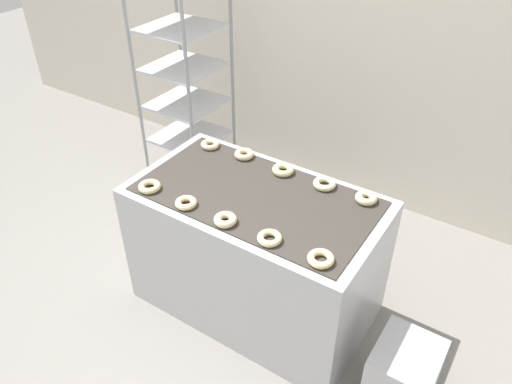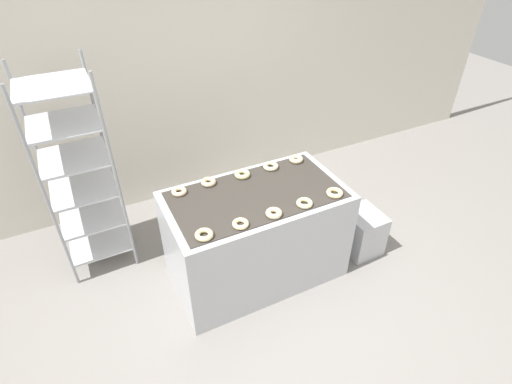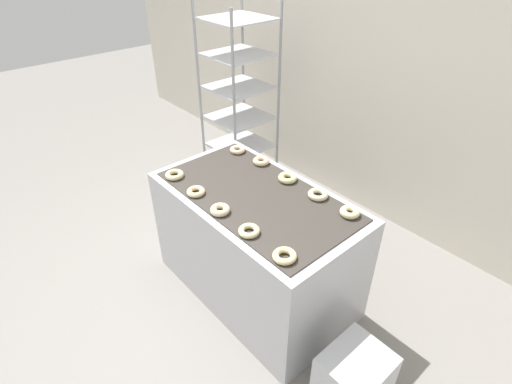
{
  "view_description": "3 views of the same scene",
  "coord_description": "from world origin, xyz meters",
  "px_view_note": "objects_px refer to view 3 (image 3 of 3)",
  "views": [
    {
      "loc": [
        1.19,
        -1.19,
        2.44
      ],
      "look_at": [
        0.0,
        0.64,
        0.86
      ],
      "focal_mm": 35.0,
      "sensor_mm": 36.0,
      "label": 1
    },
    {
      "loc": [
        -1.09,
        -1.55,
        2.64
      ],
      "look_at": [
        0.0,
        0.64,
        0.86
      ],
      "focal_mm": 28.0,
      "sensor_mm": 36.0,
      "label": 2
    },
    {
      "loc": [
        1.56,
        -0.73,
        2.27
      ],
      "look_at": [
        0.0,
        0.64,
        0.86
      ],
      "focal_mm": 28.0,
      "sensor_mm": 36.0,
      "label": 3
    }
  ],
  "objects_px": {
    "donut_near_rightmost": "(285,256)",
    "donut_far_right": "(318,194)",
    "donut_far_left": "(261,161)",
    "glaze_bin": "(353,381)",
    "fryer_machine": "(256,245)",
    "donut_near_left": "(196,192)",
    "donut_far_leftmost": "(238,150)",
    "donut_near_leftmost": "(175,175)",
    "donut_far_rightmost": "(350,212)",
    "baking_rack_cart": "(239,103)",
    "donut_near_center": "(220,209)",
    "donut_near_right": "(249,231)",
    "donut_far_center": "(287,178)"
  },
  "relations": [
    {
      "from": "donut_near_rightmost",
      "to": "donut_far_left",
      "type": "distance_m",
      "value": 0.98
    },
    {
      "from": "donut_near_rightmost",
      "to": "donut_far_right",
      "type": "height_order",
      "value": "donut_far_right"
    },
    {
      "from": "baking_rack_cart",
      "to": "glaze_bin",
      "type": "distance_m",
      "value": 2.48
    },
    {
      "from": "donut_far_leftmost",
      "to": "donut_far_rightmost",
      "type": "height_order",
      "value": "donut_far_rightmost"
    },
    {
      "from": "donut_far_leftmost",
      "to": "fryer_machine",
      "type": "bearing_deg",
      "value": -27.61
    },
    {
      "from": "donut_near_center",
      "to": "donut_far_rightmost",
      "type": "height_order",
      "value": "same"
    },
    {
      "from": "glaze_bin",
      "to": "donut_near_right",
      "type": "height_order",
      "value": "donut_near_right"
    },
    {
      "from": "donut_far_leftmost",
      "to": "donut_near_leftmost",
      "type": "bearing_deg",
      "value": -90.19
    },
    {
      "from": "fryer_machine",
      "to": "donut_near_rightmost",
      "type": "distance_m",
      "value": 0.74
    },
    {
      "from": "donut_near_right",
      "to": "donut_near_rightmost",
      "type": "relative_size",
      "value": 0.97
    },
    {
      "from": "donut_near_leftmost",
      "to": "fryer_machine",
      "type": "bearing_deg",
      "value": 27.7
    },
    {
      "from": "baking_rack_cart",
      "to": "donut_near_rightmost",
      "type": "distance_m",
      "value": 2.02
    },
    {
      "from": "donut_near_left",
      "to": "baking_rack_cart",
      "type": "bearing_deg",
      "value": 129.62
    },
    {
      "from": "donut_far_center",
      "to": "donut_near_rightmost",
      "type": "bearing_deg",
      "value": -46.16
    },
    {
      "from": "glaze_bin",
      "to": "donut_near_rightmost",
      "type": "distance_m",
      "value": 0.81
    },
    {
      "from": "fryer_machine",
      "to": "donut_far_leftmost",
      "type": "bearing_deg",
      "value": 152.39
    },
    {
      "from": "donut_far_rightmost",
      "to": "donut_near_rightmost",
      "type": "bearing_deg",
      "value": -89.02
    },
    {
      "from": "donut_far_right",
      "to": "donut_far_left",
      "type": "bearing_deg",
      "value": 178.52
    },
    {
      "from": "fryer_machine",
      "to": "donut_near_leftmost",
      "type": "height_order",
      "value": "donut_near_leftmost"
    },
    {
      "from": "donut_near_center",
      "to": "donut_far_rightmost",
      "type": "bearing_deg",
      "value": 46.68
    },
    {
      "from": "fryer_machine",
      "to": "donut_near_leftmost",
      "type": "bearing_deg",
      "value": -152.3
    },
    {
      "from": "fryer_machine",
      "to": "donut_far_left",
      "type": "xyz_separation_m",
      "value": [
        -0.27,
        0.29,
        0.44
      ]
    },
    {
      "from": "baking_rack_cart",
      "to": "glaze_bin",
      "type": "height_order",
      "value": "baking_rack_cart"
    },
    {
      "from": "fryer_machine",
      "to": "donut_near_center",
      "type": "height_order",
      "value": "donut_near_center"
    },
    {
      "from": "donut_near_left",
      "to": "donut_far_leftmost",
      "type": "bearing_deg",
      "value": 115.36
    },
    {
      "from": "donut_near_left",
      "to": "donut_far_left",
      "type": "distance_m",
      "value": 0.57
    },
    {
      "from": "donut_near_rightmost",
      "to": "donut_far_left",
      "type": "bearing_deg",
      "value": 145.12
    },
    {
      "from": "donut_near_center",
      "to": "donut_far_left",
      "type": "relative_size",
      "value": 1.0
    },
    {
      "from": "donut_near_leftmost",
      "to": "donut_far_rightmost",
      "type": "xyz_separation_m",
      "value": [
        1.04,
        0.55,
        0.0
      ]
    },
    {
      "from": "donut_near_right",
      "to": "donut_near_rightmost",
      "type": "distance_m",
      "value": 0.27
    },
    {
      "from": "donut_near_leftmost",
      "to": "donut_near_right",
      "type": "distance_m",
      "value": 0.78
    },
    {
      "from": "glaze_bin",
      "to": "donut_far_leftmost",
      "type": "relative_size",
      "value": 3.51
    },
    {
      "from": "donut_far_left",
      "to": "donut_far_center",
      "type": "height_order",
      "value": "donut_far_center"
    },
    {
      "from": "donut_near_rightmost",
      "to": "donut_far_leftmost",
      "type": "height_order",
      "value": "same"
    },
    {
      "from": "donut_near_left",
      "to": "donut_near_right",
      "type": "height_order",
      "value": "same"
    },
    {
      "from": "donut_far_left",
      "to": "glaze_bin",
      "type": "bearing_deg",
      "value": -19.96
    },
    {
      "from": "donut_near_rightmost",
      "to": "donut_near_left",
      "type": "bearing_deg",
      "value": -179.44
    },
    {
      "from": "donut_far_center",
      "to": "donut_far_right",
      "type": "xyz_separation_m",
      "value": [
        0.26,
        0.01,
        -0.0
      ]
    },
    {
      "from": "donut_far_rightmost",
      "to": "donut_far_right",
      "type": "bearing_deg",
      "value": 179.97
    },
    {
      "from": "donut_near_left",
      "to": "donut_far_rightmost",
      "type": "bearing_deg",
      "value": 35.43
    },
    {
      "from": "donut_near_left",
      "to": "donut_far_leftmost",
      "type": "height_order",
      "value": "donut_far_leftmost"
    },
    {
      "from": "donut_far_right",
      "to": "donut_near_center",
      "type": "bearing_deg",
      "value": -116.58
    },
    {
      "from": "donut_far_left",
      "to": "donut_far_rightmost",
      "type": "relative_size",
      "value": 1.0
    },
    {
      "from": "donut_near_leftmost",
      "to": "donut_near_rightmost",
      "type": "height_order",
      "value": "same"
    },
    {
      "from": "baking_rack_cart",
      "to": "donut_near_left",
      "type": "bearing_deg",
      "value": -50.38
    },
    {
      "from": "donut_near_right",
      "to": "donut_near_rightmost",
      "type": "xyz_separation_m",
      "value": [
        0.27,
        0.01,
        0.0
      ]
    },
    {
      "from": "donut_near_left",
      "to": "donut_near_center",
      "type": "distance_m",
      "value": 0.25
    },
    {
      "from": "donut_near_center",
      "to": "donut_far_rightmost",
      "type": "relative_size",
      "value": 1.0
    },
    {
      "from": "donut_near_center",
      "to": "donut_near_right",
      "type": "distance_m",
      "value": 0.26
    },
    {
      "from": "fryer_machine",
      "to": "donut_far_center",
      "type": "xyz_separation_m",
      "value": [
        0.01,
        0.27,
        0.44
      ]
    }
  ]
}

